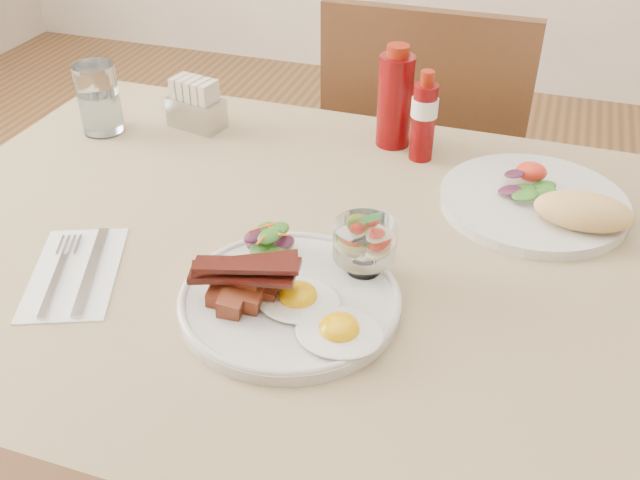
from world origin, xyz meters
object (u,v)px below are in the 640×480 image
fruit_cup (365,241)px  water_glass (100,103)px  main_plate (290,301)px  ketchup_bottle (395,99)px  chair_far (424,172)px  second_plate (545,203)px  sugar_caddy (196,106)px  hot_sauce_bottle (424,117)px  table (341,301)px

fruit_cup → water_glass: (-0.57, 0.28, -0.01)m
main_plate → ketchup_bottle: ketchup_bottle is taller
chair_far → main_plate: bearing=-92.1°
second_plate → sugar_caddy: sugar_caddy is taller
second_plate → sugar_caddy: bearing=170.6°
second_plate → water_glass: 0.79m
hot_sauce_bottle → water_glass: 0.58m
chair_far → second_plate: 0.59m
sugar_caddy → second_plate: bearing=2.7°
hot_sauce_bottle → table: bearing=-98.6°
table → chair_far: 0.68m
chair_far → hot_sauce_bottle: 0.47m
main_plate → hot_sauce_bottle: hot_sauce_bottle is taller
table → ketchup_bottle: size_ratio=7.43×
table → main_plate: 0.17m
second_plate → water_glass: size_ratio=2.27×
table → water_glass: size_ratio=10.58×
main_plate → fruit_cup: 0.12m
table → chair_far: chair_far is taller
table → second_plate: second_plate is taller
sugar_caddy → water_glass: 0.17m
second_plate → main_plate: bearing=-131.7°
chair_far → ketchup_bottle: bearing=-92.1°
chair_far → second_plate: bearing=-61.2°
water_glass → table: bearing=-23.3°
water_glass → second_plate: bearing=-2.5°
chair_far → hot_sauce_bottle: size_ratio=5.96×
table → hot_sauce_bottle: (0.05, 0.31, 0.16)m
fruit_cup → main_plate: bearing=-131.9°
second_plate → sugar_caddy: size_ratio=2.60×
hot_sauce_bottle → fruit_cup: bearing=-90.3°
chair_far → main_plate: (-0.03, -0.79, 0.24)m
table → ketchup_bottle: 0.39m
chair_far → sugar_caddy: bearing=-135.2°
table → fruit_cup: 0.16m
second_plate → sugar_caddy: 0.64m
chair_far → water_glass: 0.74m
fruit_cup → water_glass: 0.63m
main_plate → second_plate: size_ratio=0.98×
fruit_cup → sugar_caddy: fruit_cup is taller
second_plate → water_glass: (-0.78, 0.03, 0.04)m
fruit_cup → hot_sauce_bottle: (0.00, 0.36, 0.01)m
second_plate → hot_sauce_bottle: size_ratio=1.83×
ketchup_bottle → hot_sauce_bottle: 0.07m
second_plate → fruit_cup: bearing=-131.6°
table → ketchup_bottle: bearing=91.9°
chair_far → main_plate: chair_far is taller
table → sugar_caddy: (-0.37, 0.30, 0.13)m
chair_far → hot_sauce_bottle: bearing=-82.6°
table → second_plate: size_ratio=4.65×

